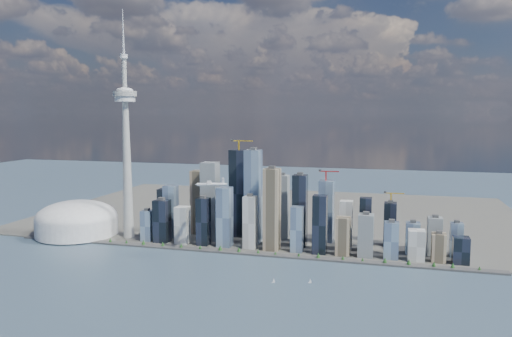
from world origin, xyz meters
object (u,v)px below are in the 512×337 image
(dome_stadium, at_px, (77,220))
(needle_tower, at_px, (126,143))
(airplane, at_px, (211,184))
(sailboat_west, at_px, (310,281))
(sailboat_east, at_px, (274,281))

(dome_stadium, bearing_deg, needle_tower, 4.09)
(needle_tower, xyz_separation_m, airplane, (259.80, -115.51, -74.00))
(airplane, bearing_deg, sailboat_west, -43.11)
(sailboat_east, bearing_deg, needle_tower, 140.88)
(needle_tower, relative_size, dome_stadium, 2.75)
(dome_stadium, xyz_separation_m, airplane, (399.80, -105.51, 122.40))
(needle_tower, relative_size, sailboat_east, 58.56)
(needle_tower, height_order, airplane, needle_tower)
(needle_tower, height_order, sailboat_east, needle_tower)
(airplane, bearing_deg, needle_tower, 135.31)
(needle_tower, xyz_separation_m, dome_stadium, (-140.00, -10.00, -196.40))
(dome_stadium, xyz_separation_m, sailboat_west, (624.98, -198.26, -36.50))
(needle_tower, relative_size, sailboat_west, 60.22)
(sailboat_west, height_order, sailboat_east, sailboat_east)
(dome_stadium, relative_size, airplane, 3.06)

